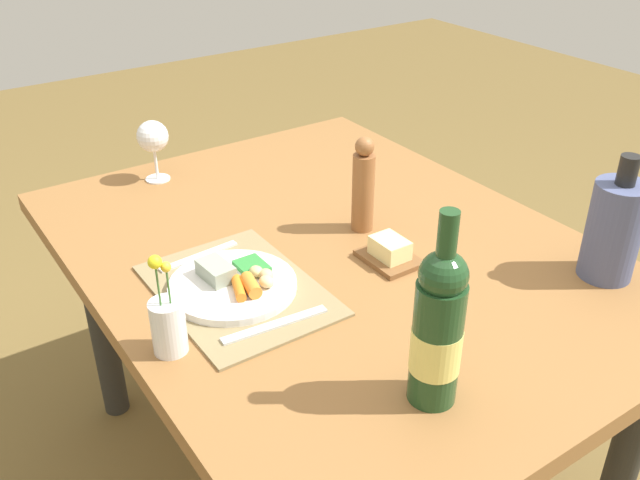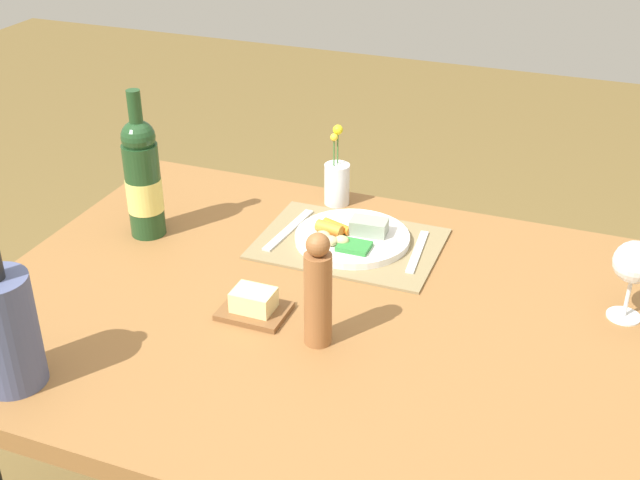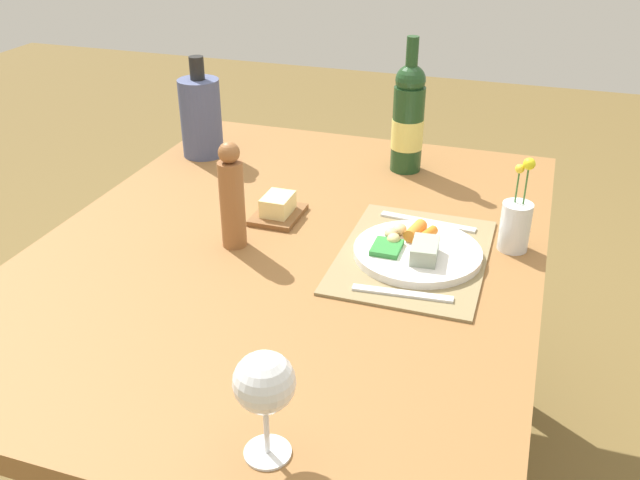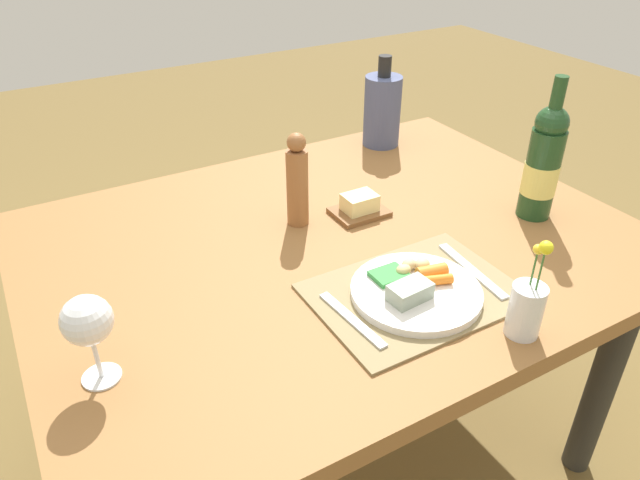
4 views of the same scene
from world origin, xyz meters
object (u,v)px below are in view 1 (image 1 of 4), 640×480
Objects in this scene: dinner_plate at (234,283)px; cooler_bottle at (614,229)px; knife at (275,325)px; wine_bottle at (438,329)px; butter_dish at (390,252)px; wine_glass at (153,138)px; pepper_mill at (363,186)px; fork at (199,256)px; dining_table at (333,281)px; flower_vase at (168,324)px.

cooler_bottle is (0.38, 0.67, 0.09)m from dinner_plate.
wine_bottle is (0.30, 0.12, 0.13)m from knife.
knife is 0.79× the size of cooler_bottle.
butter_dish is at bearing 106.62° from knife.
butter_dish is at bearing 20.30° from wine_glass.
pepper_mill is 0.85× the size of cooler_bottle.
wine_bottle reaches higher than fork.
wine_bottle is (0.52, -0.25, 0.03)m from pepper_mill.
knife reaches higher than dining_table.
butter_dish reaches higher than dining_table.
knife is 1.30× the size of wine_glass.
wine_bottle is at bearing -25.96° from pepper_mill.
wine_glass is at bearing 163.71° from fork.
flower_vase is at bearing -60.51° from dinner_plate.
fork is 0.87× the size of knife.
dinner_plate is 1.57× the size of wine_glass.
wine_bottle reaches higher than dining_table.
dinner_plate reaches higher than butter_dish.
flower_vase is 0.47m from wine_bottle.
fork is 0.41m from butter_dish.
dinner_plate is 0.39m from pepper_mill.
wine_bottle is at bearing 40.78° from flower_vase.
wine_bottle reaches higher than flower_vase.
dining_table is at bearing 95.25° from dinner_plate.
flower_vase is at bearing -99.81° from knife.
fork is 0.82× the size of pepper_mill.
dinner_plate is at bearing -119.72° from cooler_bottle.
wine_bottle reaches higher than dinner_plate.
dining_table is 6.38× the size of knife.
pepper_mill is (-0.17, 0.55, 0.05)m from flower_vase.
wine_bottle reaches higher than butter_dish.
wine_glass is 1.13m from cooler_bottle.
fork is (-0.13, -0.27, 0.09)m from dining_table.
dining_table is at bearing 163.38° from wine_bottle.
fork is at bearing -115.29° from dining_table.
pepper_mill is at bearing 72.15° from fork.
cooler_bottle reaches higher than dinner_plate.
knife is at bearing -2.95° from fork.
flower_vase is 0.75× the size of cooler_bottle.
dinner_plate is 0.15m from fork.
flower_vase is 0.58m from pepper_mill.
cooler_bottle is (0.28, 0.85, 0.05)m from flower_vase.
wine_glass is (-0.44, 0.09, 0.11)m from fork.
wine_bottle is (1.04, 0.04, 0.02)m from wine_glass.
butter_dish is (0.24, 0.34, 0.01)m from fork.
fork is 0.55× the size of wine_bottle.
fork is at bearing -124.98° from butter_dish.
dinner_plate is 0.60m from wine_glass.
knife is 0.94× the size of pepper_mill.
knife is (0.15, 0.00, -0.01)m from dinner_plate.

